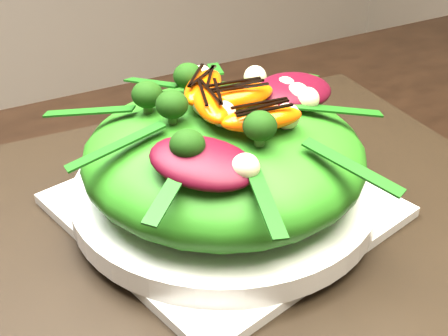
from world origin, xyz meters
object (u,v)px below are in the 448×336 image
orange_segment (179,96)px  placemat (224,211)px  salad_bowl (224,192)px  lettuce_mound (224,155)px  plate_base (224,205)px

orange_segment → placemat: bearing=-52.7°
salad_bowl → lettuce_mound: (0.00, -0.00, 0.04)m
plate_base → placemat: bearing=0.0°
salad_bowl → lettuce_mound: 0.04m
placemat → plate_base: size_ratio=2.24×
salad_bowl → plate_base: bearing=0.0°
salad_bowl → orange_segment: orange_segment is taller
placemat → salad_bowl: salad_bowl is taller
salad_bowl → placemat: bearing=0.0°
placemat → orange_segment: size_ratio=8.34×
plate_base → orange_segment: bearing=127.3°
placemat → orange_segment: orange_segment is taller
plate_base → orange_segment: size_ratio=3.72×
lettuce_mound → orange_segment: 0.06m
placemat → lettuce_mound: (0.00, -0.00, 0.06)m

